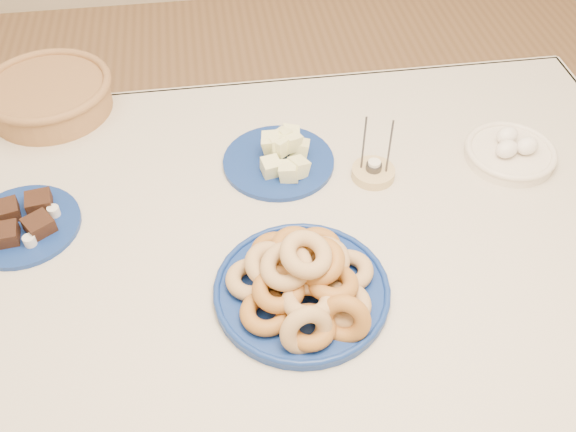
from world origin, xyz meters
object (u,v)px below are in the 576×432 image
(melon_plate, at_px, (281,157))
(egg_bowl, at_px, (510,152))
(wicker_basket, at_px, (49,94))
(dining_table, at_px, (285,265))
(donut_platter, at_px, (303,285))
(candle_holder, at_px, (373,172))
(brownie_plate, at_px, (23,223))

(melon_plate, bearing_deg, egg_bowl, -6.26)
(wicker_basket, bearing_deg, dining_table, -44.21)
(melon_plate, bearing_deg, wicker_basket, 151.54)
(dining_table, distance_m, donut_platter, 0.22)
(donut_platter, distance_m, wicker_basket, 0.86)
(candle_holder, distance_m, egg_bowl, 0.33)
(candle_holder, bearing_deg, wicker_basket, 153.79)
(brownie_plate, bearing_deg, dining_table, -9.90)
(egg_bowl, bearing_deg, dining_table, -164.34)
(dining_table, xyz_separation_m, melon_plate, (0.02, 0.21, 0.13))
(brownie_plate, bearing_deg, candle_holder, 3.56)
(candle_holder, bearing_deg, brownie_plate, -176.44)
(melon_plate, relative_size, brownie_plate, 0.89)
(melon_plate, height_order, egg_bowl, melon_plate)
(wicker_basket, bearing_deg, melon_plate, -28.46)
(donut_platter, relative_size, wicker_basket, 0.89)
(melon_plate, bearing_deg, candle_holder, -19.61)
(brownie_plate, bearing_deg, wicker_basket, 87.73)
(donut_platter, xyz_separation_m, melon_plate, (0.01, 0.38, -0.01))
(melon_plate, xyz_separation_m, brownie_plate, (-0.56, -0.12, -0.01))
(brownie_plate, relative_size, egg_bowl, 1.19)
(dining_table, height_order, egg_bowl, egg_bowl)
(donut_platter, distance_m, brownie_plate, 0.61)
(donut_platter, height_order, egg_bowl, donut_platter)
(wicker_basket, bearing_deg, candle_holder, -26.21)
(dining_table, height_order, donut_platter, donut_platter)
(melon_plate, relative_size, candle_holder, 1.71)
(donut_platter, bearing_deg, dining_table, 93.73)
(brownie_plate, height_order, egg_bowl, egg_bowl)
(brownie_plate, height_order, wicker_basket, wicker_basket)
(dining_table, height_order, melon_plate, melon_plate)
(wicker_basket, distance_m, candle_holder, 0.83)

